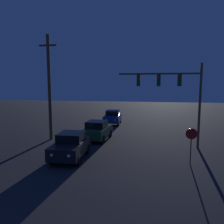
% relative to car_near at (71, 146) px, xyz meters
% --- Properties ---
extents(car_near, '(2.07, 3.99, 1.72)m').
position_rel_car_near_xyz_m(car_near, '(0.00, 0.00, 0.00)').
color(car_near, black).
rests_on(car_near, ground_plane).
extents(car_mid, '(2.16, 4.03, 1.72)m').
position_rel_car_near_xyz_m(car_mid, '(0.56, 5.10, 0.00)').
color(car_mid, '#1E4728').
rests_on(car_mid, ground_plane).
extents(car_far, '(2.04, 3.98, 1.72)m').
position_rel_car_near_xyz_m(car_far, '(0.58, 13.05, 0.00)').
color(car_far, navy).
rests_on(car_far, ground_plane).
extents(traffic_signal_mast, '(6.33, 0.30, 6.53)m').
position_rel_car_near_xyz_m(traffic_signal_mast, '(7.06, 4.03, 3.65)').
color(traffic_signal_mast, brown).
rests_on(traffic_signal_mast, ground_plane).
extents(stop_sign, '(0.69, 0.07, 2.29)m').
position_rel_car_near_xyz_m(stop_sign, '(7.69, 0.19, 0.72)').
color(stop_sign, brown).
rests_on(stop_sign, ground_plane).
extents(utility_pole, '(1.58, 0.28, 9.17)m').
position_rel_car_near_xyz_m(utility_pole, '(-3.60, 4.56, 3.87)').
color(utility_pole, brown).
rests_on(utility_pole, ground_plane).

